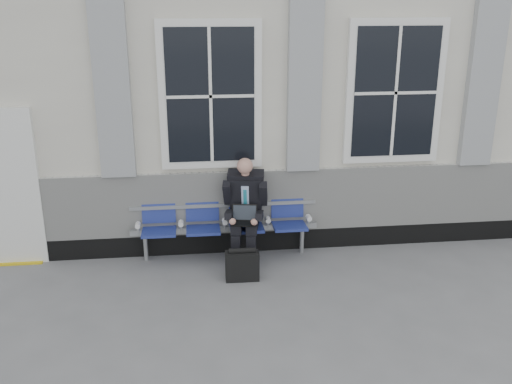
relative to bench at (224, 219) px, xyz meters
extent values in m
plane|color=slate|center=(2.01, -1.32, -0.55)|extent=(70.00, 70.00, 0.00)
cube|color=silver|center=(2.01, 2.18, 1.55)|extent=(14.00, 4.00, 4.20)
cube|color=black|center=(2.01, 0.15, -0.40)|extent=(14.00, 0.10, 0.30)
cube|color=silver|center=(2.01, 0.14, 0.20)|extent=(14.00, 0.08, 0.90)
cube|color=#989B9E|center=(-1.39, 0.12, 1.85)|extent=(0.45, 0.14, 2.40)
cube|color=#989B9E|center=(1.11, 0.12, 1.85)|extent=(0.45, 0.14, 2.40)
cube|color=#989B9E|center=(3.61, 0.12, 1.85)|extent=(0.45, 0.14, 2.40)
cube|color=white|center=(-0.14, 0.14, 1.70)|extent=(1.35, 0.10, 1.95)
cube|color=black|center=(-0.14, 0.09, 1.70)|extent=(1.15, 0.02, 1.75)
cube|color=white|center=(2.36, 0.14, 1.70)|extent=(1.35, 0.10, 1.95)
cube|color=black|center=(2.36, 0.09, 1.70)|extent=(1.15, 0.02, 1.75)
cube|color=black|center=(-2.99, 0.28, 0.50)|extent=(0.95, 0.30, 2.10)
cube|color=gold|center=(-2.99, 0.16, -0.54)|extent=(0.95, 0.30, 0.02)
cube|color=#9EA0A3|center=(0.00, -0.02, -0.13)|extent=(2.60, 0.07, 0.07)
cube|color=#9EA0A3|center=(0.00, 0.10, 0.18)|extent=(2.60, 0.05, 0.05)
cylinder|color=#9EA0A3|center=(-1.10, -0.02, -0.36)|extent=(0.06, 0.06, 0.39)
cylinder|color=#9EA0A3|center=(1.10, -0.02, -0.36)|extent=(0.06, 0.06, 0.39)
cube|color=navy|center=(-0.90, -0.10, -0.10)|extent=(0.46, 0.42, 0.07)
cube|color=navy|center=(-0.90, 0.11, 0.16)|extent=(0.46, 0.10, 0.40)
cube|color=navy|center=(-0.30, -0.10, -0.10)|extent=(0.46, 0.42, 0.07)
cube|color=navy|center=(-0.30, 0.11, 0.16)|extent=(0.46, 0.10, 0.40)
cube|color=navy|center=(0.30, -0.10, -0.10)|extent=(0.46, 0.42, 0.07)
cube|color=navy|center=(0.30, 0.11, 0.16)|extent=(0.46, 0.10, 0.40)
cube|color=navy|center=(0.90, -0.10, -0.10)|extent=(0.46, 0.42, 0.07)
cube|color=navy|center=(0.90, 0.11, 0.16)|extent=(0.46, 0.10, 0.40)
cylinder|color=white|center=(-1.18, -0.07, 0.00)|extent=(0.07, 0.12, 0.07)
cylinder|color=white|center=(-0.60, -0.07, 0.00)|extent=(0.07, 0.12, 0.07)
cylinder|color=white|center=(0.00, -0.07, 0.00)|extent=(0.07, 0.12, 0.07)
cylinder|color=white|center=(0.60, -0.07, 0.00)|extent=(0.07, 0.12, 0.07)
cylinder|color=white|center=(1.18, -0.07, 0.00)|extent=(0.07, 0.12, 0.07)
cube|color=black|center=(0.11, -0.46, -0.51)|extent=(0.16, 0.28, 0.09)
cube|color=black|center=(0.31, -0.50, -0.51)|extent=(0.16, 0.28, 0.09)
cube|color=black|center=(0.12, -0.40, -0.31)|extent=(0.14, 0.15, 0.47)
cube|color=black|center=(0.32, -0.44, -0.31)|extent=(0.14, 0.15, 0.47)
cube|color=black|center=(0.17, -0.18, -0.01)|extent=(0.23, 0.48, 0.14)
cube|color=black|center=(0.37, -0.22, -0.01)|extent=(0.23, 0.48, 0.14)
cube|color=black|center=(0.30, 0.00, 0.33)|extent=(0.48, 0.42, 0.64)
cube|color=#BDCBF9|center=(0.28, -0.12, 0.35)|extent=(0.12, 0.11, 0.36)
cube|color=teal|center=(0.28, -0.13, 0.33)|extent=(0.06, 0.09, 0.30)
cube|color=black|center=(0.30, -0.03, 0.63)|extent=(0.53, 0.33, 0.15)
cylinder|color=tan|center=(0.29, -0.08, 0.70)|extent=(0.11, 0.11, 0.10)
sphere|color=tan|center=(0.28, -0.14, 0.81)|extent=(0.21, 0.21, 0.21)
cube|color=black|center=(0.04, -0.06, 0.41)|extent=(0.15, 0.30, 0.38)
cube|color=black|center=(0.53, -0.15, 0.41)|extent=(0.15, 0.30, 0.38)
cube|color=black|center=(0.05, -0.25, 0.16)|extent=(0.15, 0.33, 0.14)
cube|color=black|center=(0.45, -0.32, 0.16)|extent=(0.15, 0.33, 0.14)
sphere|color=tan|center=(0.08, -0.40, 0.12)|extent=(0.09, 0.09, 0.09)
sphere|color=tan|center=(0.36, -0.45, 0.12)|extent=(0.09, 0.09, 0.09)
cube|color=black|center=(0.24, -0.34, 0.07)|extent=(0.37, 0.29, 0.02)
cube|color=black|center=(0.26, -0.23, 0.18)|extent=(0.35, 0.15, 0.22)
cube|color=black|center=(0.26, -0.24, 0.18)|extent=(0.31, 0.13, 0.18)
cube|color=black|center=(0.18, -0.75, -0.36)|extent=(0.43, 0.19, 0.39)
cylinder|color=black|center=(0.18, -0.75, -0.14)|extent=(0.34, 0.07, 0.07)
camera|label=1|loc=(-0.42, -7.37, 2.92)|focal=40.00mm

